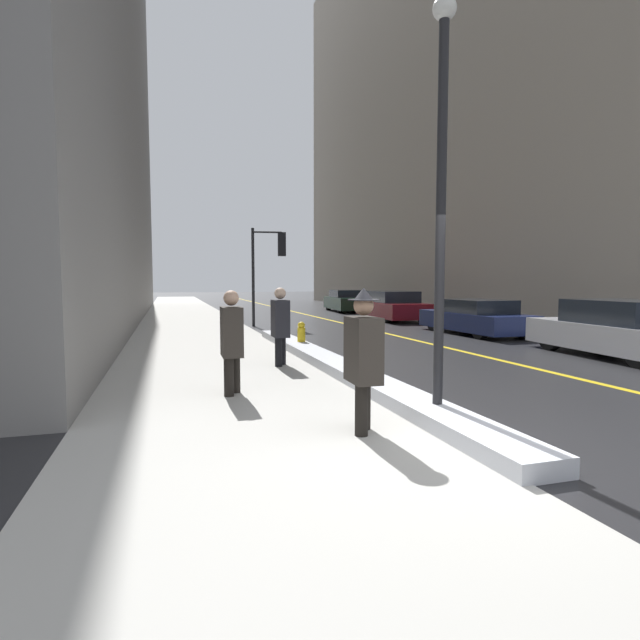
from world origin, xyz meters
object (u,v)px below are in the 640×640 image
Objects in this scene: traffic_light_near at (271,256)px; pedestrian_with_shoulder_bag at (232,337)px; lamp_post at (442,173)px; pedestrian_in_glasses at (363,354)px; parked_car_dark_green at (347,301)px; parked_car_navy at (475,317)px; pedestrian_nearside at (280,323)px; fire_hydrant at (301,336)px; parked_car_silver at (622,330)px; parked_car_maroon at (392,306)px.

pedestrian_with_shoulder_bag is at bearing -96.50° from traffic_light_near.
lamp_post is 3.07× the size of pedestrian_in_glasses.
parked_car_navy is at bearing -175.69° from parked_car_dark_green.
pedestrian_nearside reaches higher than pedestrian_with_shoulder_bag.
pedestrian_nearside is at bearing -114.52° from fire_hydrant.
pedestrian_with_shoulder_bag is at bearing 137.36° from lamp_post.
pedestrian_in_glasses is at bearing 139.54° from parked_car_navy.
pedestrian_with_shoulder_bag reaches higher than parked_car_dark_green.
parked_car_silver reaches higher than fire_hydrant.
traffic_light_near is 0.77× the size of parked_car_maroon.
fire_hydrant is at bearing 154.55° from pedestrian_with_shoulder_bag.
pedestrian_with_shoulder_bag is 0.36× the size of parked_car_navy.
parked_car_navy is at bearing 128.06° from pedestrian_with_shoulder_bag.
parked_car_silver is at bearing 98.89° from pedestrian_with_shoulder_bag.
fire_hydrant is (-6.38, -1.93, -0.20)m from parked_car_navy.
lamp_post is 1.10× the size of parked_car_dark_green.
traffic_light_near reaches higher than pedestrian_with_shoulder_bag.
pedestrian_nearside is 7.70m from parked_car_silver.
pedestrian_in_glasses reaches higher than parked_car_maroon.
lamp_post is at bearing 168.23° from parked_car_dark_green.
parked_car_navy is (6.41, 8.62, -2.46)m from lamp_post.
parked_car_silver is (7.61, -1.10, -0.27)m from pedestrian_nearside.
lamp_post is 13.50m from traffic_light_near.
parked_car_maroon is 6.89× the size of fire_hydrant.
traffic_light_near is at bearing 84.92° from fire_hydrant.
fire_hydrant is (-6.57, 3.39, -0.27)m from parked_car_silver.
parked_car_navy is 6.67m from fire_hydrant.
parked_car_dark_green is 6.52× the size of fire_hydrant.
parked_car_dark_green is (6.66, 21.52, -2.40)m from lamp_post.
lamp_post is 1.35× the size of traffic_light_near.
traffic_light_near is 7.21m from fire_hydrant.
pedestrian_nearside is 2.57m from fire_hydrant.
traffic_light_near is (0.64, 13.48, -0.30)m from lamp_post.
fire_hydrant is (0.03, 6.69, -2.65)m from lamp_post.
pedestrian_in_glasses is 0.34× the size of parked_car_maroon.
lamp_post is 1.16× the size of parked_car_navy.
parked_car_silver is (8.87, 1.22, -0.26)m from pedestrian_with_shoulder_bag.
parked_car_navy is (5.77, -4.86, -2.16)m from traffic_light_near.
fire_hydrant is (1.13, 6.96, -0.55)m from pedestrian_in_glasses.
traffic_light_near is 2.37× the size of pedestrian_with_shoulder_bag.
pedestrian_with_shoulder_bag is 15.41m from parked_car_maroon.
lamp_post is 1.11× the size of parked_car_silver.
lamp_post is at bearing 48.42° from pedestrian_with_shoulder_bag.
pedestrian_with_shoulder_bag is (-2.90, -11.40, -1.83)m from traffic_light_near.
parked_car_silver is at bearing -174.75° from parked_car_dark_green.
lamp_post reaches higher than pedestrian_nearside.
pedestrian_with_shoulder_bag is (-2.27, 2.09, -2.13)m from lamp_post.
pedestrian_in_glasses is at bearing 157.19° from parked_car_maroon.
fire_hydrant is (-0.60, -6.79, -2.35)m from traffic_light_near.
traffic_light_near reaches higher than parked_car_navy.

